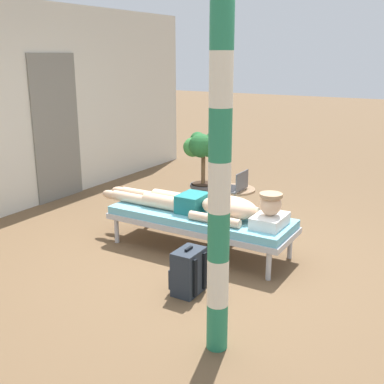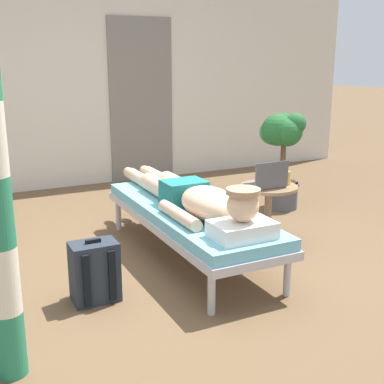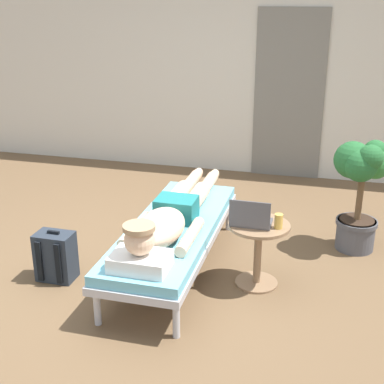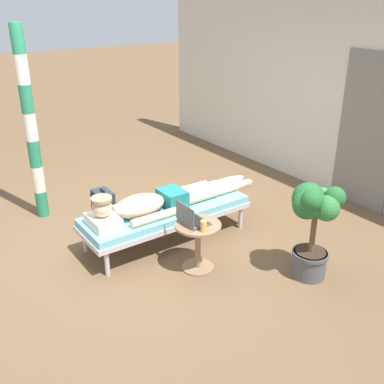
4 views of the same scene
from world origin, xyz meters
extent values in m
plane|color=brown|center=(0.00, 0.00, 0.00)|extent=(40.00, 40.00, 0.00)
cube|color=beige|center=(0.21, 2.99, 1.35)|extent=(7.60, 0.20, 2.70)
cube|color=slate|center=(0.86, 2.88, 1.02)|extent=(0.84, 0.03, 2.04)
cylinder|color=#B7B7BC|center=(-0.08, 1.08, 0.14)|extent=(0.05, 0.05, 0.28)
cylinder|color=#B7B7BC|center=(0.49, 1.08, 0.14)|extent=(0.05, 0.05, 0.28)
cylinder|color=#B7B7BC|center=(-0.08, -0.72, 0.14)|extent=(0.05, 0.05, 0.28)
cylinder|color=#B7B7BC|center=(0.49, -0.72, 0.14)|extent=(0.05, 0.05, 0.28)
cube|color=#B7B7BC|center=(0.21, 0.18, 0.31)|extent=(0.68, 2.00, 0.06)
cube|color=#6BB7CC|center=(0.21, 0.18, 0.38)|extent=(0.65, 1.96, 0.08)
cube|color=white|center=(0.21, -0.60, 0.47)|extent=(0.40, 0.28, 0.11)
sphere|color=beige|center=(0.21, -0.60, 0.64)|extent=(0.21, 0.21, 0.21)
cylinder|color=tan|center=(0.21, -0.60, 0.73)|extent=(0.22, 0.22, 0.03)
ellipsoid|color=beige|center=(0.21, -0.16, 0.54)|extent=(0.35, 0.60, 0.23)
cylinder|color=beige|center=(-0.01, -0.11, 0.46)|extent=(0.09, 0.55, 0.09)
cylinder|color=beige|center=(0.43, -0.11, 0.46)|extent=(0.09, 0.55, 0.09)
cube|color=#1E7272|center=(0.21, 0.27, 0.52)|extent=(0.33, 0.26, 0.19)
cylinder|color=beige|center=(0.12, 0.61, 0.49)|extent=(0.15, 0.42, 0.15)
cylinder|color=beige|center=(0.12, 1.04, 0.47)|extent=(0.11, 0.44, 0.11)
ellipsoid|color=beige|center=(0.12, 1.33, 0.47)|extent=(0.09, 0.20, 0.10)
cylinder|color=beige|center=(0.29, 0.61, 0.49)|extent=(0.15, 0.42, 0.15)
cylinder|color=beige|center=(0.29, 1.04, 0.47)|extent=(0.11, 0.44, 0.11)
ellipsoid|color=beige|center=(0.29, 1.33, 0.47)|extent=(0.09, 0.20, 0.10)
cylinder|color=#8C6B4C|center=(0.91, 0.12, 0.01)|extent=(0.34, 0.34, 0.02)
cylinder|color=#8C6B4C|center=(0.91, 0.12, 0.26)|extent=(0.06, 0.06, 0.48)
cylinder|color=#8C6B4C|center=(0.91, 0.12, 0.51)|extent=(0.48, 0.48, 0.02)
cube|color=#4C4C51|center=(0.85, 0.12, 0.53)|extent=(0.31, 0.22, 0.02)
cube|color=black|center=(0.85, 0.13, 0.54)|extent=(0.27, 0.15, 0.00)
cube|color=#4C4C51|center=(0.85, 0.00, 0.64)|extent=(0.31, 0.01, 0.21)
cube|color=black|center=(0.85, 0.00, 0.64)|extent=(0.29, 0.00, 0.19)
cylinder|color=gold|center=(1.06, 0.08, 0.58)|extent=(0.06, 0.06, 0.11)
cube|color=#262D38|center=(-0.67, -0.21, 0.20)|extent=(0.30, 0.20, 0.40)
cube|color=#262D38|center=(-0.67, -0.09, 0.13)|extent=(0.22, 0.04, 0.18)
cube|color=black|center=(-0.75, -0.33, 0.20)|extent=(0.04, 0.02, 0.34)
cube|color=black|center=(-0.59, -0.33, 0.20)|extent=(0.04, 0.02, 0.34)
cube|color=black|center=(-0.67, -0.21, 0.41)|extent=(0.10, 0.02, 0.02)
cylinder|color=#4C4C51|center=(1.68, 0.97, 0.14)|extent=(0.34, 0.34, 0.28)
cylinder|color=#4C4C51|center=(1.68, 0.97, 0.26)|extent=(0.37, 0.37, 0.04)
cylinder|color=#332319|center=(1.68, 0.97, 0.29)|extent=(0.31, 0.31, 0.01)
cylinder|color=brown|center=(1.68, 0.97, 0.52)|extent=(0.06, 0.06, 0.48)
sphere|color=#2D7233|center=(1.78, 1.00, 0.80)|extent=(0.25, 0.25, 0.25)
sphere|color=#23602D|center=(1.78, 1.12, 0.89)|extent=(0.21, 0.21, 0.21)
sphere|color=#38843D|center=(1.63, 1.11, 0.80)|extent=(0.27, 0.27, 0.27)
sphere|color=#23602D|center=(1.59, 0.96, 0.84)|extent=(0.32, 0.32, 0.32)
sphere|color=#23602D|center=(1.65, 0.87, 0.82)|extent=(0.28, 0.28, 0.28)
sphere|color=#23602D|center=(1.72, 0.85, 0.91)|extent=(0.21, 0.21, 0.21)
camera|label=1|loc=(-3.94, -2.20, 2.02)|focal=44.91mm
camera|label=2|loc=(-1.45, -3.21, 1.54)|focal=47.15mm
camera|label=3|loc=(1.37, -3.60, 2.19)|focal=49.48mm
camera|label=4|loc=(4.18, -2.26, 2.67)|focal=41.92mm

